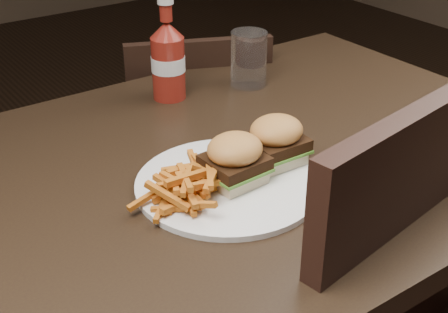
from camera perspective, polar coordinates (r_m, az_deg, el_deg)
dining_table at (r=1.07m, az=0.46°, el=-0.91°), size 1.20×0.80×0.04m
chair_far at (r=1.73m, az=-2.96°, el=0.15°), size 0.47×0.47×0.03m
plate at (r=0.97m, az=0.34°, el=-2.55°), size 0.29×0.29×0.01m
sandwich_half_a at (r=0.96m, az=0.98°, el=-1.74°), size 0.08×0.08×0.02m
sandwich_half_b at (r=1.02m, az=4.72°, el=0.09°), size 0.08×0.08×0.02m
fries_pile at (r=0.93m, az=-3.26°, el=-2.41°), size 0.14×0.14×0.05m
ketchup_bottle at (r=1.27m, az=-5.10°, el=7.90°), size 0.08×0.08×0.13m
tumbler at (r=1.33m, az=2.27°, el=8.84°), size 0.10×0.10×0.12m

